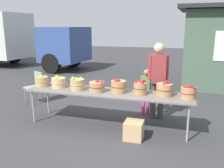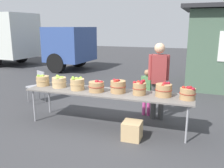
{
  "view_description": "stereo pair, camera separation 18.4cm",
  "coord_description": "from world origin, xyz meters",
  "px_view_note": "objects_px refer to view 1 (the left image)",
  "views": [
    {
      "loc": [
        1.5,
        -4.63,
        2.08
      ],
      "look_at": [
        0.0,
        0.3,
        0.85
      ],
      "focal_mm": 38.77,
      "sensor_mm": 36.0,
      "label": 1
    },
    {
      "loc": [
        1.67,
        -4.58,
        2.08
      ],
      "look_at": [
        0.0,
        0.3,
        0.85
      ],
      "focal_mm": 38.77,
      "sensor_mm": 36.0,
      "label": 2
    }
  ],
  "objects_px": {
    "apple_basket_green_0": "(42,81)",
    "apple_basket_green_1": "(59,82)",
    "apple_basket_red_3": "(164,89)",
    "produce_crate": "(134,130)",
    "child_customer": "(146,88)",
    "apple_basket_red_1": "(118,86)",
    "apple_basket_red_2": "(140,88)",
    "folding_chair": "(35,85)",
    "vendor_adult": "(158,75)",
    "market_table": "(108,93)",
    "apple_basket_red_0": "(97,86)",
    "box_truck": "(6,38)",
    "apple_basket_red_4": "(188,92)",
    "apple_basket_green_2": "(77,84)"
  },
  "relations": [
    {
      "from": "apple_basket_green_0",
      "to": "box_truck",
      "type": "bearing_deg",
      "value": 134.59
    },
    {
      "from": "market_table",
      "to": "apple_basket_green_1",
      "type": "height_order",
      "value": "apple_basket_green_1"
    },
    {
      "from": "apple_basket_green_2",
      "to": "vendor_adult",
      "type": "relative_size",
      "value": 0.18
    },
    {
      "from": "child_customer",
      "to": "produce_crate",
      "type": "relative_size",
      "value": 3.22
    },
    {
      "from": "apple_basket_red_1",
      "to": "market_table",
      "type": "bearing_deg",
      "value": -175.08
    },
    {
      "from": "market_table",
      "to": "folding_chair",
      "type": "bearing_deg",
      "value": 158.34
    },
    {
      "from": "apple_basket_red_1",
      "to": "child_customer",
      "type": "distance_m",
      "value": 0.99
    },
    {
      "from": "apple_basket_red_2",
      "to": "vendor_adult",
      "type": "bearing_deg",
      "value": 69.63
    },
    {
      "from": "apple_basket_green_1",
      "to": "apple_basket_red_2",
      "type": "distance_m",
      "value": 1.84
    },
    {
      "from": "apple_basket_red_4",
      "to": "folding_chair",
      "type": "xyz_separation_m",
      "value": [
        -4.02,
        0.97,
        -0.36
      ]
    },
    {
      "from": "box_truck",
      "to": "apple_basket_green_1",
      "type": "bearing_deg",
      "value": -38.76
    },
    {
      "from": "apple_basket_green_0",
      "to": "apple_basket_green_1",
      "type": "distance_m",
      "value": 0.44
    },
    {
      "from": "apple_basket_green_1",
      "to": "apple_basket_red_1",
      "type": "relative_size",
      "value": 1.0
    },
    {
      "from": "apple_basket_green_0",
      "to": "produce_crate",
      "type": "bearing_deg",
      "value": -12.48
    },
    {
      "from": "apple_basket_green_0",
      "to": "box_truck",
      "type": "height_order",
      "value": "box_truck"
    },
    {
      "from": "apple_basket_green_0",
      "to": "apple_basket_green_1",
      "type": "height_order",
      "value": "apple_basket_green_1"
    },
    {
      "from": "vendor_adult",
      "to": "child_customer",
      "type": "distance_m",
      "value": 0.48
    },
    {
      "from": "apple_basket_green_0",
      "to": "child_customer",
      "type": "height_order",
      "value": "child_customer"
    },
    {
      "from": "apple_basket_green_0",
      "to": "apple_basket_green_1",
      "type": "relative_size",
      "value": 0.93
    },
    {
      "from": "market_table",
      "to": "apple_basket_red_1",
      "type": "relative_size",
      "value": 10.54
    },
    {
      "from": "vendor_adult",
      "to": "produce_crate",
      "type": "bearing_deg",
      "value": 65.47
    },
    {
      "from": "apple_basket_red_2",
      "to": "child_customer",
      "type": "bearing_deg",
      "value": 90.61
    },
    {
      "from": "apple_basket_red_0",
      "to": "apple_basket_red_1",
      "type": "bearing_deg",
      "value": 9.42
    },
    {
      "from": "folding_chair",
      "to": "apple_basket_green_1",
      "type": "bearing_deg",
      "value": -8.97
    },
    {
      "from": "apple_basket_red_1",
      "to": "apple_basket_red_2",
      "type": "relative_size",
      "value": 1.11
    },
    {
      "from": "apple_basket_green_1",
      "to": "folding_chair",
      "type": "xyz_separation_m",
      "value": [
        -1.26,
        0.93,
        -0.36
      ]
    },
    {
      "from": "produce_crate",
      "to": "market_table",
      "type": "bearing_deg",
      "value": 145.04
    },
    {
      "from": "apple_basket_red_0",
      "to": "produce_crate",
      "type": "xyz_separation_m",
      "value": [
        0.88,
        -0.41,
        -0.69
      ]
    },
    {
      "from": "apple_basket_red_2",
      "to": "apple_basket_green_2",
      "type": "bearing_deg",
      "value": -177.68
    },
    {
      "from": "apple_basket_red_3",
      "to": "box_truck",
      "type": "distance_m",
      "value": 10.69
    },
    {
      "from": "apple_basket_red_3",
      "to": "box_truck",
      "type": "bearing_deg",
      "value": 145.21
    },
    {
      "from": "apple_basket_green_1",
      "to": "apple_basket_red_4",
      "type": "height_order",
      "value": "apple_basket_green_1"
    },
    {
      "from": "folding_chair",
      "to": "vendor_adult",
      "type": "bearing_deg",
      "value": 23.54
    },
    {
      "from": "apple_basket_red_3",
      "to": "produce_crate",
      "type": "relative_size",
      "value": 0.96
    },
    {
      "from": "apple_basket_red_4",
      "to": "produce_crate",
      "type": "xyz_separation_m",
      "value": [
        -0.94,
        -0.45,
        -0.7
      ]
    },
    {
      "from": "apple_basket_green_2",
      "to": "child_customer",
      "type": "distance_m",
      "value": 1.64
    },
    {
      "from": "vendor_adult",
      "to": "folding_chair",
      "type": "height_order",
      "value": "vendor_adult"
    },
    {
      "from": "apple_basket_red_0",
      "to": "apple_basket_green_2",
      "type": "bearing_deg",
      "value": 178.51
    },
    {
      "from": "apple_basket_red_1",
      "to": "vendor_adult",
      "type": "distance_m",
      "value": 1.02
    },
    {
      "from": "apple_basket_green_0",
      "to": "box_truck",
      "type": "xyz_separation_m",
      "value": [
        -6.02,
        6.11,
        0.62
      ]
    },
    {
      "from": "apple_basket_green_0",
      "to": "apple_basket_red_0",
      "type": "bearing_deg",
      "value": -3.8
    },
    {
      "from": "market_table",
      "to": "child_customer",
      "type": "distance_m",
      "value": 1.1
    },
    {
      "from": "apple_basket_green_2",
      "to": "vendor_adult",
      "type": "bearing_deg",
      "value": 25.61
    },
    {
      "from": "apple_basket_red_4",
      "to": "apple_basket_red_3",
      "type": "bearing_deg",
      "value": 172.24
    },
    {
      "from": "market_table",
      "to": "child_customer",
      "type": "bearing_deg",
      "value": 52.73
    },
    {
      "from": "apple_basket_green_2",
      "to": "apple_basket_red_1",
      "type": "distance_m",
      "value": 0.9
    },
    {
      "from": "vendor_adult",
      "to": "box_truck",
      "type": "relative_size",
      "value": 0.22
    },
    {
      "from": "market_table",
      "to": "produce_crate",
      "type": "distance_m",
      "value": 0.97
    },
    {
      "from": "market_table",
      "to": "apple_basket_red_0",
      "type": "height_order",
      "value": "apple_basket_red_0"
    },
    {
      "from": "market_table",
      "to": "apple_basket_red_4",
      "type": "height_order",
      "value": "apple_basket_red_4"
    }
  ]
}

